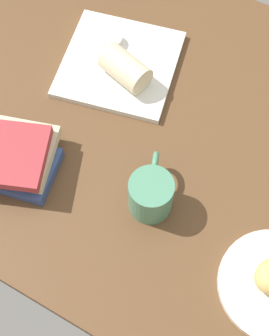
{
  "coord_description": "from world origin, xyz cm",
  "views": [
    {
      "loc": [
        21.9,
        -52.34,
        100.96
      ],
      "look_at": [
        -0.49,
        -12.74,
        7.0
      ],
      "focal_mm": 54.05,
      "sensor_mm": 36.0,
      "label": 1
    }
  ],
  "objects_px": {
    "square_plate": "(119,64)",
    "sauce_cup": "(111,40)",
    "breakfast_wrap": "(125,69)",
    "book_stack": "(7,157)",
    "coffee_mug": "(151,193)"
  },
  "relations": [
    {
      "from": "square_plate",
      "to": "sauce_cup",
      "type": "height_order",
      "value": "sauce_cup"
    },
    {
      "from": "breakfast_wrap",
      "to": "book_stack",
      "type": "distance_m",
      "value": 0.33
    },
    {
      "from": "book_stack",
      "to": "coffee_mug",
      "type": "height_order",
      "value": "coffee_mug"
    },
    {
      "from": "sauce_cup",
      "to": "book_stack",
      "type": "distance_m",
      "value": 0.38
    },
    {
      "from": "book_stack",
      "to": "breakfast_wrap",
      "type": "bearing_deg",
      "value": 71.08
    },
    {
      "from": "square_plate",
      "to": "coffee_mug",
      "type": "xyz_separation_m",
      "value": [
        0.23,
        -0.27,
        0.04
      ]
    },
    {
      "from": "breakfast_wrap",
      "to": "square_plate",
      "type": "bearing_deg",
      "value": -116.88
    },
    {
      "from": "sauce_cup",
      "to": "coffee_mug",
      "type": "height_order",
      "value": "coffee_mug"
    },
    {
      "from": "sauce_cup",
      "to": "book_stack",
      "type": "relative_size",
      "value": 0.22
    },
    {
      "from": "square_plate",
      "to": "breakfast_wrap",
      "type": "height_order",
      "value": "breakfast_wrap"
    },
    {
      "from": "square_plate",
      "to": "sauce_cup",
      "type": "xyz_separation_m",
      "value": [
        -0.04,
        0.04,
        0.02
      ]
    },
    {
      "from": "square_plate",
      "to": "breakfast_wrap",
      "type": "relative_size",
      "value": 2.34
    },
    {
      "from": "sauce_cup",
      "to": "coffee_mug",
      "type": "distance_m",
      "value": 0.41
    },
    {
      "from": "square_plate",
      "to": "coffee_mug",
      "type": "relative_size",
      "value": 1.91
    },
    {
      "from": "sauce_cup",
      "to": "coffee_mug",
      "type": "bearing_deg",
      "value": -48.28
    }
  ]
}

